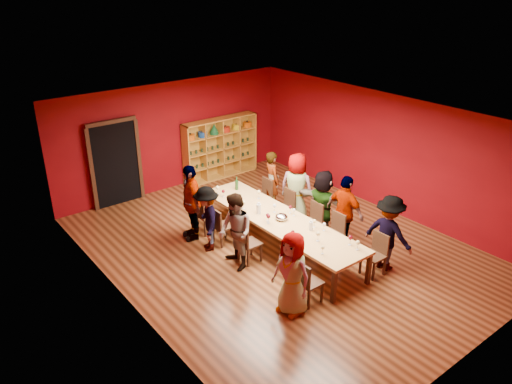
# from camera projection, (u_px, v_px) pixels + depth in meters

# --- Properties ---
(room_shell) EXTENTS (7.10, 9.10, 3.04)m
(room_shell) POSITION_uv_depth(u_px,v_px,m) (279.00, 187.00, 10.61)
(room_shell) COLOR #4C2714
(room_shell) RESTS_ON ground
(tasting_table) EXTENTS (1.10, 4.50, 0.75)m
(tasting_table) POSITION_uv_depth(u_px,v_px,m) (278.00, 220.00, 10.94)
(tasting_table) COLOR tan
(tasting_table) RESTS_ON ground
(doorway) EXTENTS (1.40, 0.17, 2.30)m
(doorway) POSITION_uv_depth(u_px,v_px,m) (115.00, 163.00, 12.93)
(doorway) COLOR black
(doorway) RESTS_ON ground
(shelving_unit) EXTENTS (2.40, 0.40, 1.80)m
(shelving_unit) POSITION_uv_depth(u_px,v_px,m) (220.00, 145.00, 14.71)
(shelving_unit) COLOR #B68029
(shelving_unit) RESTS_ON ground
(chair_person_left_0) EXTENTS (0.42, 0.42, 0.89)m
(chair_person_left_0) POSITION_uv_depth(u_px,v_px,m) (306.00, 281.00, 9.17)
(chair_person_left_0) COLOR black
(chair_person_left_0) RESTS_ON ground
(person_left_0) EXTENTS (0.54, 0.84, 1.60)m
(person_left_0) POSITION_uv_depth(u_px,v_px,m) (292.00, 274.00, 8.84)
(person_left_0) COLOR silver
(person_left_0) RESTS_ON ground
(chair_person_left_2) EXTENTS (0.42, 0.42, 0.89)m
(chair_person_left_2) POSITION_uv_depth(u_px,v_px,m) (247.00, 242.00, 10.48)
(chair_person_left_2) COLOR black
(chair_person_left_2) RESTS_ON ground
(person_left_2) EXTENTS (0.58, 0.87, 1.65)m
(person_left_2) POSITION_uv_depth(u_px,v_px,m) (235.00, 232.00, 10.19)
(person_left_2) COLOR #505156
(person_left_2) RESTS_ON ground
(chair_person_left_3) EXTENTS (0.42, 0.42, 0.89)m
(chair_person_left_3) POSITION_uv_depth(u_px,v_px,m) (220.00, 225.00, 11.18)
(chair_person_left_3) COLOR black
(chair_person_left_3) RESTS_ON ground
(person_left_3) EXTENTS (0.77, 1.05, 1.50)m
(person_left_3) POSITION_uv_depth(u_px,v_px,m) (207.00, 219.00, 10.88)
(person_left_3) COLOR pink
(person_left_3) RESTS_ON ground
(chair_person_left_4) EXTENTS (0.42, 0.42, 0.89)m
(chair_person_left_4) POSITION_uv_depth(u_px,v_px,m) (204.00, 214.00, 11.67)
(chair_person_left_4) COLOR black
(chair_person_left_4) RESTS_ON ground
(person_left_4) EXTENTS (0.74, 1.14, 1.80)m
(person_left_4) POSITION_uv_depth(u_px,v_px,m) (191.00, 202.00, 11.32)
(person_left_4) COLOR beige
(person_left_4) RESTS_ON ground
(chair_person_right_0) EXTENTS (0.42, 0.42, 0.89)m
(chair_person_right_0) POSITION_uv_depth(u_px,v_px,m) (376.00, 252.00, 10.11)
(chair_person_right_0) COLOR black
(chair_person_right_0) RESTS_ON ground
(person_right_0) EXTENTS (0.57, 1.10, 1.64)m
(person_right_0) POSITION_uv_depth(u_px,v_px,m) (388.00, 233.00, 10.16)
(person_right_0) COLOR #161E3D
(person_right_0) RESTS_ON ground
(chair_person_right_1) EXTENTS (0.42, 0.42, 0.89)m
(chair_person_right_1) POSITION_uv_depth(u_px,v_px,m) (335.00, 230.00, 10.94)
(chair_person_right_1) COLOR black
(chair_person_right_1) RESTS_ON ground
(person_right_1) EXTENTS (0.49, 1.01, 1.70)m
(person_right_1) POSITION_uv_depth(u_px,v_px,m) (345.00, 212.00, 10.96)
(person_right_1) COLOR #121832
(person_right_1) RESTS_ON ground
(chair_person_right_2) EXTENTS (0.42, 0.42, 0.89)m
(chair_person_right_2) POSITION_uv_depth(u_px,v_px,m) (313.00, 219.00, 11.42)
(chair_person_right_2) COLOR black
(chair_person_right_2) RESTS_ON ground
(person_right_2) EXTENTS (0.72, 1.56, 1.62)m
(person_right_2) POSITION_uv_depth(u_px,v_px,m) (323.00, 204.00, 11.45)
(person_right_2) COLOR black
(person_right_2) RESTS_ON ground
(chair_person_right_3) EXTENTS (0.42, 0.42, 0.89)m
(chair_person_right_3) POSITION_uv_depth(u_px,v_px,m) (286.00, 205.00, 12.09)
(chair_person_right_3) COLOR black
(chair_person_right_3) RESTS_ON ground
(person_right_3) EXTENTS (0.78, 0.97, 1.75)m
(person_right_3) POSITION_uv_depth(u_px,v_px,m) (297.00, 188.00, 12.11)
(person_right_3) COLOR silver
(person_right_3) RESTS_ON ground
(chair_person_right_4) EXTENTS (0.42, 0.42, 0.89)m
(chair_person_right_4) POSITION_uv_depth(u_px,v_px,m) (264.00, 194.00, 12.70)
(chair_person_right_4) COLOR black
(chair_person_right_4) RESTS_ON ground
(person_right_4) EXTENTS (0.55, 0.66, 1.58)m
(person_right_4) POSITION_uv_depth(u_px,v_px,m) (272.00, 181.00, 12.73)
(person_right_4) COLOR white
(person_right_4) RESTS_ON ground
(wine_glass_0) EXTENTS (0.07, 0.07, 0.19)m
(wine_glass_0) POSITION_uv_depth(u_px,v_px,m) (293.00, 232.00, 10.05)
(wine_glass_0) COLOR silver
(wine_glass_0) RESTS_ON tasting_table
(wine_glass_1) EXTENTS (0.07, 0.07, 0.18)m
(wine_glass_1) POSITION_uv_depth(u_px,v_px,m) (323.00, 248.00, 9.50)
(wine_glass_1) COLOR silver
(wine_glass_1) RESTS_ON tasting_table
(wine_glass_2) EXTENTS (0.09, 0.09, 0.22)m
(wine_glass_2) POSITION_uv_depth(u_px,v_px,m) (350.00, 238.00, 9.79)
(wine_glass_2) COLOR silver
(wine_glass_2) RESTS_ON tasting_table
(wine_glass_3) EXTENTS (0.07, 0.07, 0.18)m
(wine_glass_3) POSITION_uv_depth(u_px,v_px,m) (294.00, 210.00, 10.97)
(wine_glass_3) COLOR silver
(wine_glass_3) RESTS_ON tasting_table
(wine_glass_4) EXTENTS (0.08, 0.08, 0.19)m
(wine_glass_4) POSITION_uv_depth(u_px,v_px,m) (290.00, 208.00, 11.09)
(wine_glass_4) COLOR silver
(wine_glass_4) RESTS_ON tasting_table
(wine_glass_5) EXTENTS (0.07, 0.07, 0.18)m
(wine_glass_5) POSITION_uv_depth(u_px,v_px,m) (314.00, 222.00, 10.48)
(wine_glass_5) COLOR silver
(wine_glass_5) RESTS_ON tasting_table
(wine_glass_6) EXTENTS (0.08, 0.08, 0.21)m
(wine_glass_6) POSITION_uv_depth(u_px,v_px,m) (358.00, 243.00, 9.63)
(wine_glass_6) COLOR silver
(wine_glass_6) RESTS_ON tasting_table
(wine_glass_7) EXTENTS (0.07, 0.07, 0.19)m
(wine_glass_7) POSITION_uv_depth(u_px,v_px,m) (324.00, 225.00, 10.34)
(wine_glass_7) COLOR silver
(wine_glass_7) RESTS_ON tasting_table
(wine_glass_8) EXTENTS (0.08, 0.08, 0.20)m
(wine_glass_8) POSITION_uv_depth(u_px,v_px,m) (244.00, 203.00, 11.28)
(wine_glass_8) COLOR silver
(wine_glass_8) RESTS_ON tasting_table
(wine_glass_9) EXTENTS (0.08, 0.08, 0.19)m
(wine_glass_9) POSITION_uv_depth(u_px,v_px,m) (223.00, 192.00, 11.88)
(wine_glass_9) COLOR silver
(wine_glass_9) RESTS_ON tasting_table
(wine_glass_10) EXTENTS (0.08, 0.08, 0.21)m
(wine_glass_10) POSITION_uv_depth(u_px,v_px,m) (275.00, 206.00, 11.11)
(wine_glass_10) COLOR silver
(wine_glass_10) RESTS_ON tasting_table
(wine_glass_11) EXTENTS (0.08, 0.08, 0.19)m
(wine_glass_11) POSITION_uv_depth(u_px,v_px,m) (268.00, 215.00, 10.73)
(wine_glass_11) COLOR silver
(wine_glass_11) RESTS_ON tasting_table
(wine_glass_12) EXTENTS (0.09, 0.09, 0.22)m
(wine_glass_12) POSITION_uv_depth(u_px,v_px,m) (241.00, 199.00, 11.45)
(wine_glass_12) COLOR silver
(wine_glass_12) RESTS_ON tasting_table
(wine_glass_13) EXTENTS (0.07, 0.07, 0.18)m
(wine_glass_13) POSITION_uv_depth(u_px,v_px,m) (237.00, 196.00, 11.68)
(wine_glass_13) COLOR silver
(wine_glass_13) RESTS_ON tasting_table
(wine_glass_14) EXTENTS (0.09, 0.09, 0.22)m
(wine_glass_14) POSITION_uv_depth(u_px,v_px,m) (259.00, 192.00, 11.77)
(wine_glass_14) COLOR silver
(wine_glass_14) RESTS_ON tasting_table
(wine_glass_15) EXTENTS (0.09, 0.09, 0.22)m
(wine_glass_15) POSITION_uv_depth(u_px,v_px,m) (318.00, 234.00, 9.93)
(wine_glass_15) COLOR silver
(wine_glass_15) RESTS_ON tasting_table
(wine_glass_16) EXTENTS (0.09, 0.09, 0.22)m
(wine_glass_16) POSITION_uv_depth(u_px,v_px,m) (217.00, 188.00, 12.02)
(wine_glass_16) COLOR silver
(wine_glass_16) RESTS_ON tasting_table
(wine_glass_17) EXTENTS (0.09, 0.09, 0.22)m
(wine_glass_17) POSITION_uv_depth(u_px,v_px,m) (268.00, 217.00, 10.63)
(wine_glass_17) COLOR silver
(wine_glass_17) RESTS_ON tasting_table
(spittoon_bowl) EXTENTS (0.28, 0.28, 0.15)m
(spittoon_bowl) POSITION_uv_depth(u_px,v_px,m) (282.00, 217.00, 10.82)
(spittoon_bowl) COLOR #B4B6BB
(spittoon_bowl) RESTS_ON tasting_table
(carafe_a) EXTENTS (0.13, 0.13, 0.27)m
(carafe_a) POSITION_uv_depth(u_px,v_px,m) (259.00, 209.00, 11.08)
(carafe_a) COLOR silver
(carafe_a) RESTS_ON tasting_table
(carafe_b) EXTENTS (0.11, 0.11, 0.23)m
(carafe_b) POSITION_uv_depth(u_px,v_px,m) (311.00, 226.00, 10.38)
(carafe_b) COLOR silver
(carafe_b) RESTS_ON tasting_table
(wine_bottle) EXTENTS (0.10, 0.10, 0.34)m
(wine_bottle) POSITION_uv_depth(u_px,v_px,m) (237.00, 185.00, 12.27)
(wine_bottle) COLOR #163C18
(wine_bottle) RESTS_ON tasting_table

